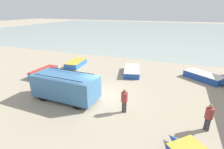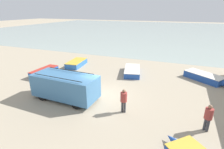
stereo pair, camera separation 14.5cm
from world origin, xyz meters
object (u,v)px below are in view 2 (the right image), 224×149
Objects in this scene: fisherman_0 at (208,116)px; fishing_rowboat_2 at (46,71)px; fishing_rowboat_1 at (205,77)px; fishing_rowboat_3 at (77,63)px; parked_van at (65,86)px; fishing_rowboat_4 at (132,71)px; fisherman_1 at (124,99)px.

fishing_rowboat_2 is at bearing 109.73° from fisherman_0.
fishing_rowboat_3 is (-14.56, -0.44, -0.01)m from fishing_rowboat_1.
parked_van is at bearing 123.29° from fisherman_0.
fishing_rowboat_2 is (-16.01, -4.45, -0.00)m from fishing_rowboat_1.
parked_van reaches higher than fishing_rowboat_2.
fishing_rowboat_1 is at bearing -140.22° from parked_van.
fisherman_0 is (6.63, -7.93, 0.72)m from fishing_rowboat_4.
fisherman_0 reaches higher than fishing_rowboat_3.
fishing_rowboat_2 is at bearing 68.03° from fisherman_1.
fisherman_1 is (-5.78, -8.44, 0.69)m from fishing_rowboat_1.
fishing_rowboat_1 is 8.60m from fisherman_0.
fishing_rowboat_1 is 7.35m from fishing_rowboat_4.
fishing_rowboat_1 is 1.02× the size of fishing_rowboat_3.
fisherman_0 reaches higher than fishing_rowboat_2.
parked_van is 1.28× the size of fishing_rowboat_3.
parked_van reaches higher than fisherman_0.
fishing_rowboat_1 is at bearing -95.17° from fishing_rowboat_3.
fisherman_1 is at bearing 177.39° from fishing_rowboat_4.
fishing_rowboat_3 is (1.45, 4.00, -0.00)m from fishing_rowboat_2.
fishing_rowboat_3 is at bearing -18.36° from fishing_rowboat_2.
fishing_rowboat_4 is (3.26, 7.69, -0.81)m from parked_van.
parked_van is 6.70m from fishing_rowboat_2.
fishing_rowboat_2 is 0.87× the size of fishing_rowboat_4.
fishing_rowboat_4 is (7.23, -0.16, -0.03)m from fishing_rowboat_3.
fishing_rowboat_2 is 2.31× the size of fisherman_0.
fisherman_1 is (-5.08, 0.10, 0.01)m from fisherman_0.
parked_van is 8.83m from fishing_rowboat_3.
parked_van is 1.16× the size of fishing_rowboat_4.
fisherman_1 reaches higher than fisherman_0.
parked_van is at bearing -123.78° from fishing_rowboat_2.
fishing_rowboat_4 is at bearing -64.55° from fishing_rowboat_2.
fishing_rowboat_1 reaches higher than fishing_rowboat_2.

